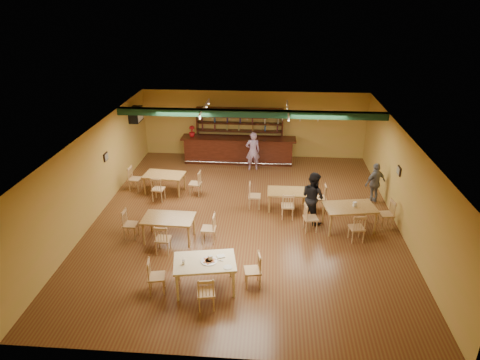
# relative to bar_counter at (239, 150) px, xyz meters

# --- Properties ---
(floor) EXTENTS (12.00, 12.00, 0.00)m
(floor) POSITION_rel_bar_counter_xyz_m (0.63, -5.15, -0.56)
(floor) COLOR brown
(floor) RESTS_ON ground
(ceiling_beam) EXTENTS (10.00, 0.30, 0.25)m
(ceiling_beam) POSITION_rel_bar_counter_xyz_m (0.63, -2.35, 2.31)
(ceiling_beam) COLOR #10311D
(ceiling_beam) RESTS_ON ceiling
(track_rail_left) EXTENTS (0.05, 2.50, 0.05)m
(track_rail_left) POSITION_rel_bar_counter_xyz_m (-1.17, -1.75, 2.38)
(track_rail_left) COLOR silver
(track_rail_left) RESTS_ON ceiling
(track_rail_right) EXTENTS (0.05, 2.50, 0.05)m
(track_rail_right) POSITION_rel_bar_counter_xyz_m (2.03, -1.75, 2.38)
(track_rail_right) COLOR silver
(track_rail_right) RESTS_ON ceiling
(ac_unit) EXTENTS (0.34, 0.70, 0.48)m
(ac_unit) POSITION_rel_bar_counter_xyz_m (-4.17, -0.95, 1.79)
(ac_unit) COLOR silver
(ac_unit) RESTS_ON wall_left
(picture_left) EXTENTS (0.04, 0.34, 0.28)m
(picture_left) POSITION_rel_bar_counter_xyz_m (-4.34, -4.15, 1.14)
(picture_left) COLOR black
(picture_left) RESTS_ON wall_left
(picture_right) EXTENTS (0.04, 0.34, 0.28)m
(picture_right) POSITION_rel_bar_counter_xyz_m (5.60, -4.65, 1.14)
(picture_right) COLOR black
(picture_right) RESTS_ON wall_right
(bar_counter) EXTENTS (5.00, 0.85, 1.13)m
(bar_counter) POSITION_rel_bar_counter_xyz_m (0.00, 0.00, 0.00)
(bar_counter) COLOR black
(bar_counter) RESTS_ON ground
(back_bar_hutch) EXTENTS (3.87, 0.40, 2.28)m
(back_bar_hutch) POSITION_rel_bar_counter_xyz_m (0.00, 0.63, 0.57)
(back_bar_hutch) COLOR black
(back_bar_hutch) RESTS_ON ground
(poinsettia) EXTENTS (0.35, 0.35, 0.48)m
(poinsettia) POSITION_rel_bar_counter_xyz_m (-2.05, 0.00, 0.81)
(poinsettia) COLOR #A50F14
(poinsettia) RESTS_ON bar_counter
(dining_table_a) EXTENTS (1.57, 1.04, 0.74)m
(dining_table_a) POSITION_rel_bar_counter_xyz_m (-2.53, -3.33, -0.19)
(dining_table_a) COLOR olive
(dining_table_a) RESTS_ON ground
(dining_table_b) EXTENTS (1.38, 0.83, 0.69)m
(dining_table_b) POSITION_rel_bar_counter_xyz_m (2.04, -4.32, -0.22)
(dining_table_b) COLOR olive
(dining_table_b) RESTS_ON ground
(dining_table_c) EXTENTS (1.56, 0.97, 0.77)m
(dining_table_c) POSITION_rel_bar_counter_xyz_m (-1.60, -6.64, -0.18)
(dining_table_c) COLOR olive
(dining_table_c) RESTS_ON ground
(dining_table_d) EXTENTS (1.74, 1.22, 0.80)m
(dining_table_d) POSITION_rel_bar_counter_xyz_m (3.98, -5.55, -0.17)
(dining_table_d) COLOR olive
(dining_table_d) RESTS_ON ground
(near_table) EXTENTS (1.71, 1.26, 0.83)m
(near_table) POSITION_rel_bar_counter_xyz_m (-0.15, -8.89, -0.15)
(near_table) COLOR beige
(near_table) RESTS_ON ground
(pizza_tray) EXTENTS (0.54, 0.54, 0.01)m
(pizza_tray) POSITION_rel_bar_counter_xyz_m (-0.04, -8.89, 0.27)
(pizza_tray) COLOR silver
(pizza_tray) RESTS_ON near_table
(parmesan_shaker) EXTENTS (0.09, 0.09, 0.11)m
(parmesan_shaker) POSITION_rel_bar_counter_xyz_m (-0.65, -9.06, 0.32)
(parmesan_shaker) COLOR #EAE5C6
(parmesan_shaker) RESTS_ON near_table
(napkin_stack) EXTENTS (0.24, 0.21, 0.03)m
(napkin_stack) POSITION_rel_bar_counter_xyz_m (0.24, -8.67, 0.28)
(napkin_stack) COLOR white
(napkin_stack) RESTS_ON near_table
(pizza_server) EXTENTS (0.33, 0.14, 0.00)m
(pizza_server) POSITION_rel_bar_counter_xyz_m (0.13, -8.84, 0.28)
(pizza_server) COLOR silver
(pizza_server) RESTS_ON pizza_tray
(side_plate) EXTENTS (0.26, 0.26, 0.01)m
(side_plate) POSITION_rel_bar_counter_xyz_m (0.46, -9.11, 0.27)
(side_plate) COLOR white
(side_plate) RESTS_ON near_table
(patron_bar) EXTENTS (0.68, 0.52, 1.67)m
(patron_bar) POSITION_rel_bar_counter_xyz_m (0.67, -0.83, 0.27)
(patron_bar) COLOR purple
(patron_bar) RESTS_ON ground
(patron_right_a) EXTENTS (1.05, 1.07, 1.74)m
(patron_right_a) POSITION_rel_bar_counter_xyz_m (2.84, -5.12, 0.31)
(patron_right_a) COLOR black
(patron_right_a) RESTS_ON ground
(patron_right_b) EXTENTS (0.94, 0.77, 1.50)m
(patron_right_b) POSITION_rel_bar_counter_xyz_m (5.18, -3.55, 0.19)
(patron_right_b) COLOR slate
(patron_right_b) RESTS_ON ground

